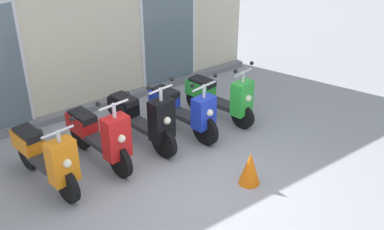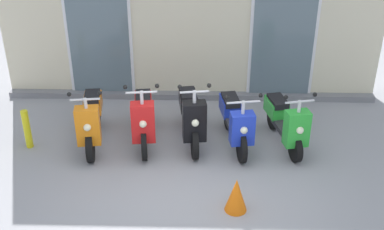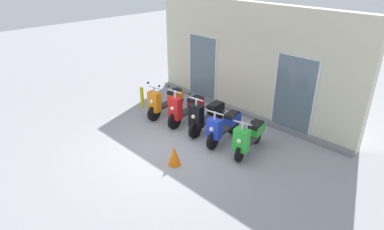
{
  "view_description": "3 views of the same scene",
  "coord_description": "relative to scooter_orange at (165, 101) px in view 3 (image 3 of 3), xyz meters",
  "views": [
    {
      "loc": [
        -3.28,
        -4.47,
        4.15
      ],
      "look_at": [
        0.74,
        0.94,
        0.55
      ],
      "focal_mm": 43.35,
      "sensor_mm": 36.0,
      "label": 1
    },
    {
      "loc": [
        0.29,
        -6.01,
        4.51
      ],
      "look_at": [
        0.09,
        1.02,
        0.72
      ],
      "focal_mm": 45.83,
      "sensor_mm": 36.0,
      "label": 2
    },
    {
      "loc": [
        6.09,
        -5.06,
        4.72
      ],
      "look_at": [
        -0.18,
        1.06,
        0.55
      ],
      "focal_mm": 31.17,
      "sensor_mm": 36.0,
      "label": 3
    }
  ],
  "objects": [
    {
      "name": "traffic_cone",
      "position": [
        2.4,
        -1.74,
        -0.23
      ],
      "size": [
        0.32,
        0.32,
        0.52
      ],
      "primitive_type": "cone",
      "color": "orange",
      "rests_on": "ground_plane"
    },
    {
      "name": "curb_bollard",
      "position": [
        -1.08,
        -0.15,
        -0.14
      ],
      "size": [
        0.12,
        0.12,
        0.7
      ],
      "primitive_type": "cylinder",
      "color": "yellow",
      "rests_on": "ground_plane"
    },
    {
      "name": "scooter_black",
      "position": [
        1.71,
        0.13,
        0.02
      ],
      "size": [
        0.59,
        1.67,
        1.32
      ],
      "color": "black",
      "rests_on": "ground_plane"
    },
    {
      "name": "scooter_orange",
      "position": [
        0.0,
        0.0,
        0.0
      ],
      "size": [
        0.59,
        1.66,
        1.24
      ],
      "color": "black",
      "rests_on": "ground_plane"
    },
    {
      "name": "ground_plane",
      "position": [
        1.64,
        -1.27,
        -0.49
      ],
      "size": [
        40.0,
        40.0,
        0.0
      ],
      "primitive_type": "plane",
      "color": "#939399"
    },
    {
      "name": "scooter_red",
      "position": [
        0.89,
        0.07,
        0.02
      ],
      "size": [
        0.58,
        1.65,
        1.33
      ],
      "color": "black",
      "rests_on": "ground_plane"
    },
    {
      "name": "storefront_facade",
      "position": [
        1.64,
        2.06,
        1.22
      ],
      "size": [
        7.52,
        0.5,
        3.55
      ],
      "color": "beige",
      "rests_on": "ground_plane"
    },
    {
      "name": "scooter_green",
      "position": [
        3.32,
        0.06,
        -0.02
      ],
      "size": [
        0.68,
        1.52,
        1.2
      ],
      "color": "black",
      "rests_on": "ground_plane"
    },
    {
      "name": "scooter_blue",
      "position": [
        2.46,
        0.05,
        -0.01
      ],
      "size": [
        0.65,
        1.62,
        1.2
      ],
      "color": "black",
      "rests_on": "ground_plane"
    }
  ]
}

